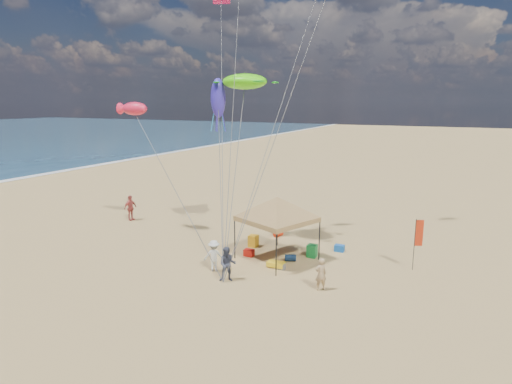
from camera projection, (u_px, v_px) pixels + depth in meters
ground at (227, 289)px, 19.76m from camera, size 280.00×280.00×0.00m
canopy_tent at (277, 199)px, 22.82m from camera, size 6.06×6.06×4.04m
feather_flag at (418, 236)px, 21.63m from camera, size 0.38×0.19×2.71m
cooler_red at (249, 253)px, 23.96m from camera, size 0.54×0.38×0.38m
cooler_blue at (339, 248)px, 24.70m from camera, size 0.54×0.38×0.38m
bag_navy at (291, 258)px, 23.21m from camera, size 0.69×0.54×0.36m
bag_orange at (278, 234)px, 27.43m from camera, size 0.54×0.69×0.36m
chair_green at (312, 251)px, 23.80m from camera, size 0.50×0.50×0.70m
chair_yellow at (253, 241)px, 25.49m from camera, size 0.50×0.50×0.70m
crate_grey at (282, 267)px, 22.09m from camera, size 0.34×0.30×0.28m
beach_cart at (276, 264)px, 22.27m from camera, size 0.90×0.50×0.24m
person_near_a at (321, 274)px, 19.54m from camera, size 0.66×0.65×1.54m
person_near_b at (228, 264)px, 20.51m from camera, size 1.02×0.94×1.70m
person_near_c at (214, 256)px, 21.76m from camera, size 1.20×0.97×1.61m
person_far_a at (130, 208)px, 31.01m from camera, size 0.56×1.12×1.85m
turtle_kite at (245, 82)px, 24.96m from camera, size 2.94×2.46×0.90m
fish_kite at (135, 109)px, 26.99m from camera, size 2.08×1.54×0.83m
squid_kite at (218, 98)px, 25.45m from camera, size 1.16×1.16×2.31m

